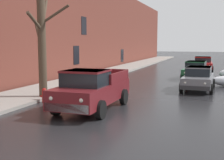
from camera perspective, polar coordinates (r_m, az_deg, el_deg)
name	(u,v)px	position (r m, az deg, el deg)	size (l,w,h in m)	color
left_sidewalk_slab	(84,79)	(23.25, -5.41, 0.16)	(3.21, 80.00, 0.15)	gray
brick_townhouse_facade	(58,21)	(24.10, -10.17, 11.03)	(0.63, 80.00, 9.14)	brown
snow_bank_mid_block_left	(99,83)	(19.44, -2.46, -0.57)	(2.25, 1.30, 0.56)	white
bare_tree_second_along_sidewalk	(42,41)	(15.53, -13.14, 7.19)	(2.62, 2.98, 5.52)	#4C3D2D
pickup_truck_maroon_approaching_near_lane	(92,90)	(12.80, -3.90, -1.81)	(2.16, 4.89, 1.76)	maroon
sedan_grey_parked_kerbside_close	(198,78)	(18.91, 16.08, 0.40)	(1.93, 4.18, 1.42)	slate
sedan_green_parked_kerbside_mid	(196,70)	(24.61, 15.59, 1.90)	(2.02, 4.20, 1.42)	#1E5633
sedan_red_parked_far_down_block	(203,63)	(32.44, 16.83, 3.04)	(2.17, 4.47, 1.42)	red
fire_hydrant	(44,95)	(14.76, -12.72, -2.85)	(0.42, 0.22, 0.71)	#B21E19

